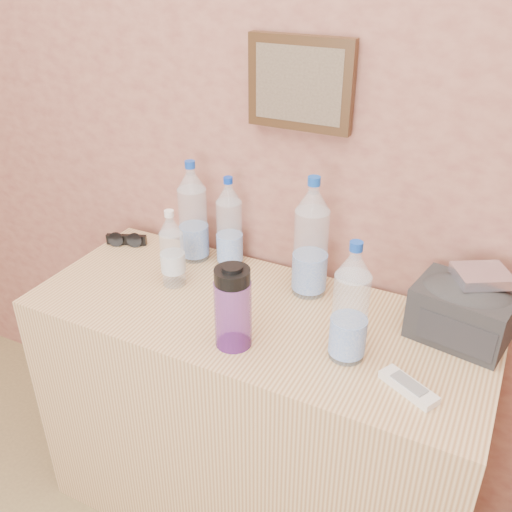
{
  "coord_description": "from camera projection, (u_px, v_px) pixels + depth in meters",
  "views": [
    {
      "loc": [
        0.59,
        0.52,
        1.74
      ],
      "look_at": [
        -0.0,
        1.71,
        1.0
      ],
      "focal_mm": 40.0,
      "sensor_mm": 36.0,
      "label": 1
    }
  ],
  "objects": [
    {
      "name": "pet_small",
      "position": [
        172.0,
        253.0,
        1.69
      ],
      "size": [
        0.07,
        0.07,
        0.24
      ],
      "rotation": [
        0.0,
        0.0,
        -0.19
      ],
      "color": "silver",
      "rests_on": "dresser"
    },
    {
      "name": "foil_packet",
      "position": [
        482.0,
        276.0,
        1.44
      ],
      "size": [
        0.17,
        0.16,
        0.03
      ],
      "primitive_type": "cube",
      "rotation": [
        0.0,
        0.0,
        0.53
      ],
      "color": "silver",
      "rests_on": "toiletry_bag"
    },
    {
      "name": "pet_large_a",
      "position": [
        193.0,
        217.0,
        1.82
      ],
      "size": [
        0.09,
        0.09,
        0.33
      ],
      "rotation": [
        0.0,
        0.0,
        0.33
      ],
      "color": "silver",
      "rests_on": "dresser"
    },
    {
      "name": "toiletry_bag",
      "position": [
        463.0,
        310.0,
        1.47
      ],
      "size": [
        0.27,
        0.21,
        0.16
      ],
      "primitive_type": null,
      "rotation": [
        0.0,
        0.0,
        -0.17
      ],
      "color": "black",
      "rests_on": "dresser"
    },
    {
      "name": "nalgene_bottle",
      "position": [
        233.0,
        307.0,
        1.43
      ],
      "size": [
        0.1,
        0.1,
        0.23
      ],
      "rotation": [
        0.0,
        0.0,
        0.13
      ],
      "color": "#662691",
      "rests_on": "dresser"
    },
    {
      "name": "dresser",
      "position": [
        256.0,
        418.0,
        1.81
      ],
      "size": [
        1.31,
        0.55,
        0.82
      ],
      "primitive_type": "cube",
      "color": "tan",
      "rests_on": "ground"
    },
    {
      "name": "ac_remote",
      "position": [
        408.0,
        387.0,
        1.33
      ],
      "size": [
        0.15,
        0.11,
        0.02
      ],
      "primitive_type": "cube",
      "rotation": [
        0.0,
        0.0,
        -0.49
      ],
      "color": "silver",
      "rests_on": "dresser"
    },
    {
      "name": "picture_frame",
      "position": [
        300.0,
        84.0,
        1.54
      ],
      "size": [
        0.3,
        0.03,
        0.25
      ],
      "primitive_type": null,
      "color": "#382311",
      "rests_on": "room_shell"
    },
    {
      "name": "pet_large_d",
      "position": [
        350.0,
        309.0,
        1.37
      ],
      "size": [
        0.09,
        0.09,
        0.32
      ],
      "rotation": [
        0.0,
        0.0,
        -0.11
      ],
      "color": "silver",
      "rests_on": "dresser"
    },
    {
      "name": "pet_large_b",
      "position": [
        229.0,
        226.0,
        1.79
      ],
      "size": [
        0.08,
        0.08,
        0.3
      ],
      "rotation": [
        0.0,
        0.0,
        -0.3
      ],
      "color": "white",
      "rests_on": "dresser"
    },
    {
      "name": "pet_large_c",
      "position": [
        311.0,
        244.0,
        1.63
      ],
      "size": [
        0.1,
        0.1,
        0.36
      ],
      "rotation": [
        0.0,
        0.0,
        0.16
      ],
      "color": "#D0E4F9",
      "rests_on": "dresser"
    },
    {
      "name": "sunglasses",
      "position": [
        127.0,
        240.0,
        1.96
      ],
      "size": [
        0.15,
        0.1,
        0.04
      ],
      "primitive_type": null,
      "rotation": [
        0.0,
        0.0,
        0.38
      ],
      "color": "black",
      "rests_on": "dresser"
    }
  ]
}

